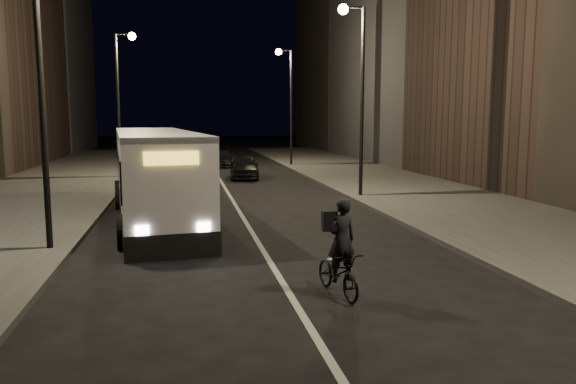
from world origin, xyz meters
name	(u,v)px	position (x,y,z in m)	size (l,w,h in m)	color
ground	(285,286)	(0.00, 0.00, 0.00)	(180.00, 180.00, 0.00)	black
sidewalk_right	(405,189)	(8.50, 14.00, 0.08)	(7.00, 70.00, 0.16)	#353633
sidewalk_left	(32,199)	(-8.50, 14.00, 0.08)	(7.00, 70.00, 0.16)	#353633
building_row_right	(434,19)	(16.00, 27.50, 10.50)	(8.00, 61.00, 21.00)	black
streetlight_right_mid	(357,75)	(5.33, 12.00, 5.36)	(1.20, 0.44, 8.12)	black
streetlight_right_far	(287,91)	(5.33, 28.00, 5.36)	(1.20, 0.44, 8.12)	black
streetlight_left_near	(50,47)	(-5.33, 4.00, 5.36)	(1.20, 0.44, 8.12)	black
streetlight_left_far	(122,85)	(-5.33, 22.00, 5.36)	(1.20, 0.44, 8.12)	black
city_bus	(155,172)	(-3.02, 8.38, 1.69)	(3.74, 11.69, 3.10)	white
cyclist_on_bicycle	(339,263)	(0.97, -0.82, 0.68)	(0.93, 1.84, 2.03)	black
car_near	(244,167)	(1.46, 20.99, 0.69)	(1.62, 4.03, 1.37)	black
car_mid	(186,160)	(-1.87, 25.96, 0.76)	(1.61, 4.61, 1.52)	#39393C
car_far	(223,159)	(0.80, 29.06, 0.57)	(1.58, 3.90, 1.13)	black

